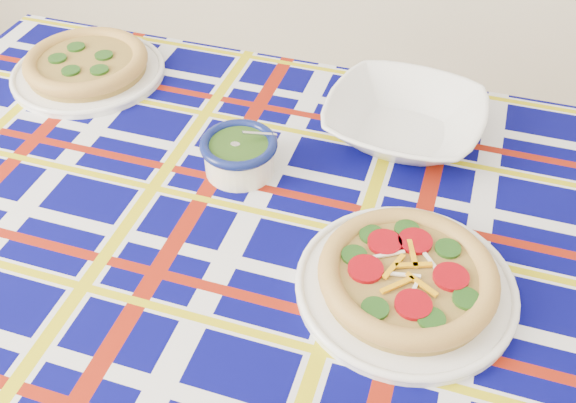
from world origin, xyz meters
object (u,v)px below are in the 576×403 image
(main_focaccia_plate, at_px, (408,275))
(pesto_bowl, at_px, (239,152))
(dining_table, at_px, (294,280))
(serving_bowl, at_px, (404,121))

(main_focaccia_plate, height_order, pesto_bowl, pesto_bowl)
(dining_table, relative_size, main_focaccia_plate, 5.25)
(dining_table, relative_size, pesto_bowl, 12.92)
(pesto_bowl, bearing_deg, main_focaccia_plate, -32.43)
(pesto_bowl, bearing_deg, serving_bowl, 32.37)
(dining_table, xyz_separation_m, main_focaccia_plate, (0.17, -0.04, 0.11))
(pesto_bowl, height_order, serving_bowl, pesto_bowl)
(main_focaccia_plate, height_order, serving_bowl, serving_bowl)
(main_focaccia_plate, relative_size, pesto_bowl, 2.46)
(main_focaccia_plate, distance_m, serving_bowl, 0.36)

